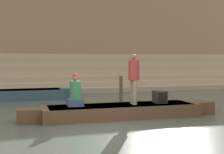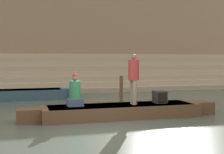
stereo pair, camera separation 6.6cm
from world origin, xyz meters
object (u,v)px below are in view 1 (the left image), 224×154
object	(u,v)px
rowboat_main	(122,111)
person_standing	(134,76)
person_rowing	(75,93)
tv_set	(160,97)
moored_boat_shore	(15,94)
mooring_post	(121,89)

from	to	relation	value
rowboat_main	person_standing	size ratio (longest dim) A/B	3.98
person_rowing	tv_set	xyz separation A→B (m)	(3.07, -0.08, -0.22)
person_standing	moored_boat_shore	distance (m)	7.34
person_standing	person_rowing	world-z (taller)	person_standing
rowboat_main	mooring_post	world-z (taller)	mooring_post
person_standing	mooring_post	bearing A→B (deg)	64.70
person_rowing	tv_set	distance (m)	3.08
person_standing	tv_set	bearing A→B (deg)	-11.13
moored_boat_shore	person_standing	bearing A→B (deg)	-61.32
rowboat_main	person_standing	distance (m)	1.29
tv_set	mooring_post	xyz separation A→B (m)	(-0.32, 3.60, -0.04)
rowboat_main	moored_boat_shore	world-z (taller)	moored_boat_shore
rowboat_main	tv_set	xyz separation A→B (m)	(1.47, 0.03, 0.42)
person_standing	mooring_post	size ratio (longest dim) A/B	1.42
mooring_post	tv_set	bearing A→B (deg)	-84.96
rowboat_main	mooring_post	xyz separation A→B (m)	(1.15, 3.64, 0.38)
tv_set	moored_boat_shore	distance (m)	7.83
person_standing	moored_boat_shore	bearing A→B (deg)	109.92
person_standing	person_rowing	bearing A→B (deg)	161.88
tv_set	moored_boat_shore	size ratio (longest dim) A/B	0.08
person_standing	moored_boat_shore	xyz separation A→B (m)	(-4.07, 5.99, -1.19)
rowboat_main	person_standing	xyz separation A→B (m)	(0.44, -0.02, 1.22)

